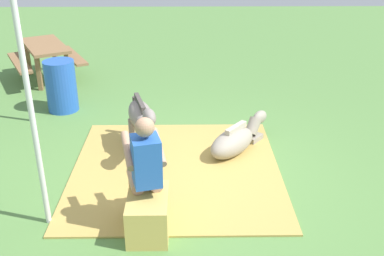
{
  "coord_description": "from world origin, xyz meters",
  "views": [
    {
      "loc": [
        -5.22,
        0.04,
        3.13
      ],
      "look_at": [
        0.27,
        -0.04,
        0.55
      ],
      "focal_mm": 42.82,
      "sensor_mm": 36.0,
      "label": 1
    }
  ],
  "objects": [
    {
      "name": "ground_plane",
      "position": [
        0.0,
        0.0,
        0.0
      ],
      "size": [
        24.0,
        24.0,
        0.0
      ],
      "primitive_type": "plane",
      "color": "#568442"
    },
    {
      "name": "picnic_bench",
      "position": [
        3.84,
        2.88,
        0.58
      ],
      "size": [
        1.93,
        1.85,
        0.75
      ],
      "color": "olive",
      "rests_on": "ground"
    },
    {
      "name": "tent_pole_left",
      "position": [
        -1.01,
        1.58,
        1.29
      ],
      "size": [
        0.06,
        0.06,
        2.57
      ],
      "primitive_type": "cylinder",
      "color": "silver",
      "rests_on": "ground"
    },
    {
      "name": "hay_bale",
      "position": [
        -1.19,
        0.45,
        0.22
      ],
      "size": [
        0.66,
        0.43,
        0.44
      ],
      "primitive_type": "cube",
      "color": "tan",
      "rests_on": "ground"
    },
    {
      "name": "water_barrel",
      "position": [
        2.22,
        2.19,
        0.44
      ],
      "size": [
        0.52,
        0.52,
        0.89
      ],
      "primitive_type": "cylinder",
      "color": "blue",
      "rests_on": "ground"
    },
    {
      "name": "pony_standing",
      "position": [
        0.62,
        0.66,
        0.55
      ],
      "size": [
        1.32,
        0.56,
        0.91
      ],
      "color": "slate",
      "rests_on": "ground"
    },
    {
      "name": "hay_patch",
      "position": [
        0.1,
        0.18,
        0.01
      ],
      "size": [
        2.82,
        2.76,
        0.02
      ],
      "primitive_type": "cube",
      "color": "tan",
      "rests_on": "ground"
    },
    {
      "name": "pony_lying",
      "position": [
        0.63,
        -0.67,
        0.19
      ],
      "size": [
        1.21,
        1.06,
        0.42
      ],
      "color": "gray",
      "rests_on": "ground"
    },
    {
      "name": "tent_pole_right",
      "position": [
        1.76,
        2.61,
        1.29
      ],
      "size": [
        0.06,
        0.06,
        2.57
      ],
      "primitive_type": "cylinder",
      "color": "silver",
      "rests_on": "ground"
    },
    {
      "name": "person_seated",
      "position": [
        -1.03,
        0.48,
        0.72
      ],
      "size": [
        0.71,
        0.52,
        1.32
      ],
      "color": "tan",
      "rests_on": "ground"
    }
  ]
}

